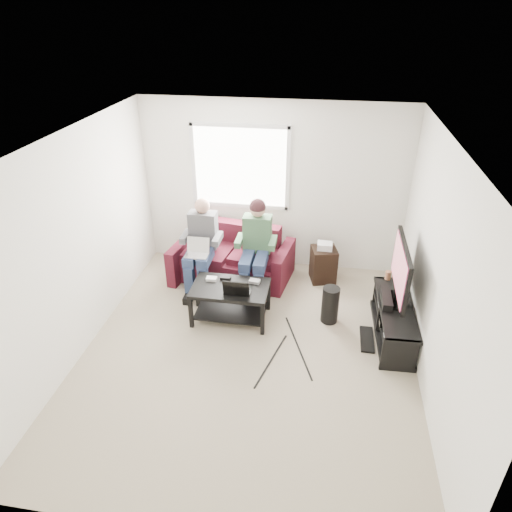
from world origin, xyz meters
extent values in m
plane|color=tan|center=(0.00, 0.00, 0.00)|extent=(4.50, 4.50, 0.00)
plane|color=white|center=(0.00, 0.00, 2.60)|extent=(4.50, 4.50, 0.00)
plane|color=white|center=(0.00, 2.25, 1.30)|extent=(4.50, 0.00, 4.50)
plane|color=white|center=(0.00, -2.25, 1.30)|extent=(4.50, 0.00, 4.50)
plane|color=white|center=(-2.00, 0.00, 1.30)|extent=(0.00, 4.50, 4.50)
plane|color=white|center=(2.00, 0.00, 1.30)|extent=(0.00, 4.50, 4.50)
cube|color=white|center=(-0.50, 2.24, 1.60)|extent=(1.40, 0.01, 1.20)
cube|color=silver|center=(-0.50, 2.23, 1.60)|extent=(1.48, 0.04, 1.28)
cube|color=#491220|center=(-0.53, 1.65, 0.20)|extent=(1.52, 0.98, 0.40)
cube|color=#491220|center=(-0.53, 1.98, 0.61)|extent=(1.43, 0.43, 0.41)
cube|color=#491220|center=(-1.32, 1.65, 0.29)|extent=(0.29, 0.87, 0.57)
cube|color=#491220|center=(0.25, 1.65, 0.29)|extent=(0.29, 0.87, 0.57)
cube|color=#491220|center=(-0.89, 1.63, 0.45)|extent=(0.76, 0.74, 0.10)
cube|color=#491220|center=(-0.18, 1.63, 0.45)|extent=(0.76, 0.74, 0.10)
cube|color=navy|center=(-1.03, 1.23, 0.57)|extent=(0.16, 0.45, 0.14)
cube|color=navy|center=(-0.83, 1.23, 0.57)|extent=(0.16, 0.45, 0.14)
cube|color=navy|center=(-1.03, 1.05, 0.25)|extent=(0.13, 0.13, 0.50)
cube|color=navy|center=(-0.83, 1.05, 0.25)|extent=(0.13, 0.13, 0.50)
cube|color=#58585D|center=(-0.93, 1.56, 0.85)|extent=(0.40, 0.22, 0.55)
sphere|color=tan|center=(-0.93, 1.58, 1.22)|extent=(0.22, 0.22, 0.22)
cube|color=navy|center=(-0.23, 1.23, 0.57)|extent=(0.16, 0.45, 0.14)
cube|color=navy|center=(-0.03, 1.23, 0.57)|extent=(0.16, 0.45, 0.14)
cube|color=navy|center=(-0.23, 1.05, 0.25)|extent=(0.13, 0.13, 0.50)
cube|color=navy|center=(-0.03, 1.05, 0.25)|extent=(0.13, 0.13, 0.50)
cube|color=#545656|center=(-0.13, 1.56, 0.85)|extent=(0.40, 0.22, 0.55)
sphere|color=tan|center=(-0.13, 1.58, 1.22)|extent=(0.22, 0.22, 0.22)
sphere|color=#31181C|center=(-0.13, 1.58, 1.26)|extent=(0.23, 0.23, 0.23)
cube|color=black|center=(-0.35, 0.66, 0.48)|extent=(1.01, 0.62, 0.05)
cube|color=black|center=(-0.35, 0.66, 0.11)|extent=(0.93, 0.54, 0.02)
cube|color=black|center=(-0.82, 0.38, 0.23)|extent=(0.05, 0.05, 0.45)
cube|color=black|center=(0.12, 0.38, 0.23)|extent=(0.05, 0.05, 0.45)
cube|color=black|center=(-0.82, 0.93, 0.23)|extent=(0.05, 0.05, 0.45)
cube|color=black|center=(0.12, 0.93, 0.23)|extent=(0.05, 0.05, 0.45)
cube|color=silver|center=(-0.63, 0.78, 0.52)|extent=(0.14, 0.09, 0.04)
cube|color=black|center=(-0.45, 0.84, 0.52)|extent=(0.14, 0.09, 0.04)
cube|color=gray|center=(-0.05, 0.81, 0.52)|extent=(0.15, 0.11, 0.04)
cube|color=black|center=(1.77, 0.63, 0.43)|extent=(0.45, 1.37, 0.04)
cube|color=black|center=(1.77, 0.63, 0.23)|extent=(0.41, 1.31, 0.03)
cube|color=black|center=(1.77, 0.63, 0.03)|extent=(0.45, 1.37, 0.06)
cube|color=black|center=(1.77, -0.03, 0.23)|extent=(0.41, 0.05, 0.45)
cube|color=black|center=(1.77, 1.29, 0.23)|extent=(0.41, 0.05, 0.45)
cube|color=black|center=(1.77, 0.73, 0.47)|extent=(0.12, 0.40, 0.04)
cube|color=black|center=(1.77, 0.73, 0.55)|extent=(0.06, 0.06, 0.12)
cube|color=black|center=(1.77, 0.73, 0.94)|extent=(0.05, 1.10, 0.65)
cube|color=#E33574|center=(1.74, 0.73, 0.94)|extent=(0.01, 1.01, 0.58)
cube|color=black|center=(1.65, 0.73, 0.50)|extent=(0.12, 0.50, 0.10)
cylinder|color=#AD6C4A|center=(1.72, 1.26, 0.51)|extent=(0.08, 0.08, 0.12)
cube|color=silver|center=(1.77, 0.23, 0.27)|extent=(0.30, 0.22, 0.06)
cube|color=gray|center=(1.77, 0.93, 0.28)|extent=(0.34, 0.26, 0.08)
cube|color=black|center=(1.77, 0.58, 0.28)|extent=(0.38, 0.30, 0.07)
cylinder|color=black|center=(0.97, 0.80, 0.26)|extent=(0.23, 0.23, 0.52)
cube|color=black|center=(1.46, 0.47, 0.01)|extent=(0.17, 0.50, 0.03)
cube|color=black|center=(0.84, 1.83, 0.27)|extent=(0.36, 0.36, 0.54)
cube|color=silver|center=(0.84, 1.83, 0.59)|extent=(0.22, 0.18, 0.10)
camera|label=1|loc=(0.78, -4.23, 3.79)|focal=32.00mm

